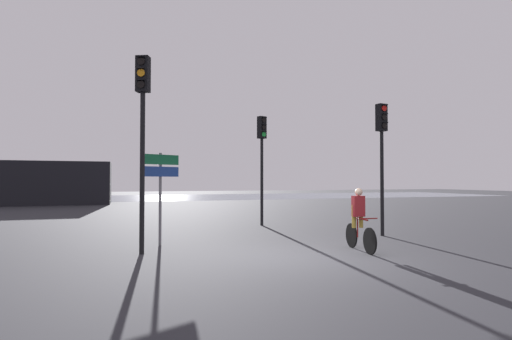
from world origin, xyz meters
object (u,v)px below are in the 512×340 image
traffic_light_center (262,150)px  direction_sign_post (161,181)px  traffic_light_near_right (382,144)px  cyclist (359,219)px  traffic_light_near_left (143,117)px  distant_building (15,183)px

traffic_light_center → direction_sign_post: size_ratio=1.70×
traffic_light_near_right → cyclist: (-2.29, -2.16, -2.21)m
traffic_light_center → traffic_light_near_right: (2.77, -4.11, -0.05)m
traffic_light_near_right → traffic_light_near_left: bearing=-0.3°
distant_building → cyclist: bearing=-61.4°
direction_sign_post → cyclist: size_ratio=1.53×
traffic_light_center → direction_sign_post: 5.91m
traffic_light_near_left → cyclist: (5.39, -1.28, -2.58)m
traffic_light_near_left → traffic_light_near_right: (7.68, 0.88, -0.37)m
traffic_light_near_right → direction_sign_post: size_ratio=1.68×
direction_sign_post → distant_building: bearing=-93.5°
direction_sign_post → traffic_light_center: bearing=-163.6°
traffic_light_center → cyclist: traffic_light_center is taller
direction_sign_post → cyclist: direction_sign_post is taller
traffic_light_center → cyclist: 6.68m
distant_building → traffic_light_near_left: size_ratio=2.72×
distant_building → traffic_light_center: (13.00, -18.47, 1.46)m
distant_building → traffic_light_near_right: 27.58m
traffic_light_near_left → distant_building: bearing=-47.5°
traffic_light_near_right → distant_building: bearing=-62.0°
distant_building → traffic_light_near_left: (8.09, -23.46, 1.78)m
distant_building → traffic_light_near_left: bearing=-71.0°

